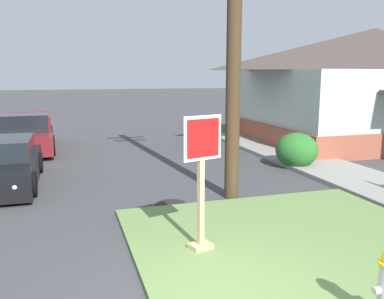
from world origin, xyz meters
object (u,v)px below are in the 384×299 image
(stop_sign, at_px, (201,186))
(parked_sedan_black, at_px, (3,166))
(manhole_cover, at_px, (171,204))
(pickup_truck_maroon, at_px, (26,135))

(stop_sign, xyz_separation_m, parked_sedan_black, (-3.72, 5.62, -0.62))
(manhole_cover, distance_m, parked_sedan_black, 4.90)
(manhole_cover, relative_size, parked_sedan_black, 0.16)
(stop_sign, xyz_separation_m, pickup_truck_maroon, (-3.57, 11.01, -0.55))
(manhole_cover, relative_size, pickup_truck_maroon, 0.13)
(manhole_cover, height_order, pickup_truck_maroon, pickup_truck_maroon)
(manhole_cover, bearing_deg, parked_sedan_black, 142.92)
(manhole_cover, bearing_deg, pickup_truck_maroon, 114.14)
(parked_sedan_black, xyz_separation_m, pickup_truck_maroon, (0.15, 5.39, 0.08))
(parked_sedan_black, height_order, pickup_truck_maroon, pickup_truck_maroon)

